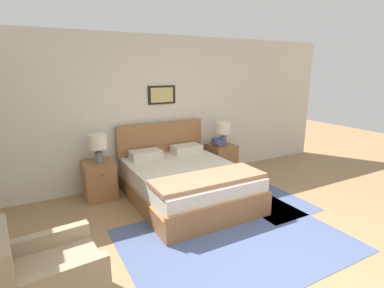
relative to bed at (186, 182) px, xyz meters
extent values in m
plane|color=#99754C|center=(-0.06, -2.10, -0.30)|extent=(16.00, 16.00, 0.00)
cube|color=beige|center=(-0.06, 1.09, 1.00)|extent=(7.84, 0.06, 2.60)
cube|color=black|center=(0.06, 1.04, 1.28)|extent=(0.52, 0.02, 0.32)
cube|color=tan|center=(0.06, 1.03, 1.28)|extent=(0.42, 0.00, 0.26)
cube|color=#47567F|center=(-0.02, -1.31, -0.30)|extent=(2.64, 1.97, 0.01)
cube|color=#47567F|center=(1.14, -0.51, -0.30)|extent=(0.97, 1.59, 0.01)
cube|color=#936038|center=(0.00, -0.02, -0.16)|extent=(1.62, 2.04, 0.28)
cube|color=#936038|center=(0.00, -1.02, 0.02)|extent=(1.62, 0.06, 0.08)
cube|color=beige|center=(0.00, -0.02, 0.11)|extent=(1.56, 1.96, 0.27)
cube|color=#936038|center=(0.00, 0.97, 0.52)|extent=(1.62, 0.06, 0.55)
cube|color=#9E7051|center=(0.00, -0.66, 0.28)|extent=(1.59, 0.57, 0.06)
cube|color=beige|center=(-0.39, 0.74, 0.32)|extent=(0.52, 0.32, 0.14)
cube|color=beige|center=(0.39, 0.74, 0.32)|extent=(0.52, 0.32, 0.14)
cube|color=#998466|center=(-2.02, -1.46, -0.07)|extent=(0.82, 0.77, 0.46)
cube|color=#998466|center=(-2.34, -1.49, 0.35)|extent=(0.18, 0.71, 0.39)
cube|color=#998466|center=(-2.05, -1.16, 0.23)|extent=(0.77, 0.17, 0.14)
cube|color=#998466|center=(-2.00, -1.76, 0.23)|extent=(0.77, 0.17, 0.14)
cube|color=#936038|center=(-1.18, 0.76, 0.00)|extent=(0.47, 0.50, 0.59)
sphere|color=#332D28|center=(-1.18, 0.50, 0.16)|extent=(0.02, 0.02, 0.02)
cube|color=#936038|center=(1.18, 0.76, 0.00)|extent=(0.47, 0.50, 0.59)
sphere|color=#332D28|center=(1.18, 0.50, 0.16)|extent=(0.02, 0.02, 0.02)
cylinder|color=slate|center=(-1.16, 0.73, 0.38)|extent=(0.13, 0.13, 0.17)
cylinder|color=slate|center=(-1.16, 0.73, 0.49)|extent=(0.02, 0.02, 0.06)
cylinder|color=beige|center=(-1.16, 0.73, 0.64)|extent=(0.28, 0.28, 0.22)
cylinder|color=slate|center=(1.19, 0.73, 0.38)|extent=(0.13, 0.13, 0.17)
cylinder|color=slate|center=(1.19, 0.73, 0.49)|extent=(0.02, 0.02, 0.06)
cylinder|color=beige|center=(1.19, 0.73, 0.64)|extent=(0.28, 0.28, 0.22)
cube|color=#B7332D|center=(1.07, 0.71, 0.31)|extent=(0.17, 0.22, 0.03)
cube|color=#335693|center=(1.07, 0.71, 0.35)|extent=(0.24, 0.26, 0.04)
cube|color=#B7332D|center=(1.07, 0.71, 0.38)|extent=(0.24, 0.28, 0.03)
cube|color=#335693|center=(1.07, 0.71, 0.41)|extent=(0.22, 0.29, 0.03)
camera|label=1|loc=(-2.04, -3.91, 1.73)|focal=28.00mm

